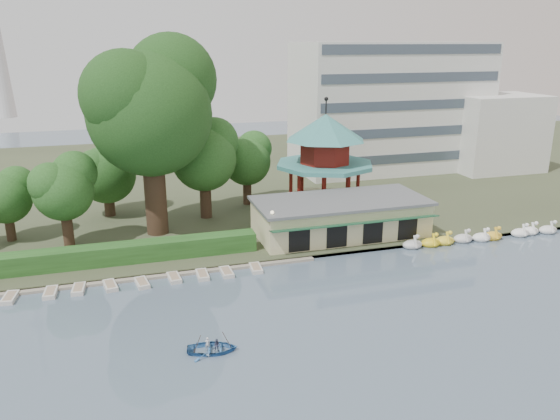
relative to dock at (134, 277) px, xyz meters
name	(u,v)px	position (x,y,z in m)	size (l,w,h in m)	color
ground_plane	(328,358)	(12.00, -17.20, -0.12)	(220.00, 220.00, 0.00)	slate
shore	(205,178)	(12.00, 34.80, 0.08)	(220.00, 70.00, 0.40)	#424930
embankment	(262,262)	(12.00, 0.10, 0.03)	(220.00, 0.60, 0.30)	gray
dock	(134,277)	(0.00, 0.00, 0.00)	(34.00, 1.60, 0.24)	gray
boathouse	(340,216)	(22.00, 4.77, 2.25)	(18.60, 9.39, 3.90)	beige
pavilion	(325,152)	(24.00, 14.80, 7.36)	(12.40, 12.40, 13.50)	beige
office_building	(407,111)	(44.67, 31.80, 9.61)	(38.00, 18.00, 20.00)	silver
hedge	(99,255)	(-3.00, 3.30, 1.18)	(30.00, 2.00, 1.80)	#295A21
lamp_post	(272,224)	(13.50, 1.80, 3.22)	(0.36, 0.36, 4.28)	black
big_tree	(151,103)	(3.17, 11.01, 14.29)	(14.14, 13.18, 21.10)	#3A281C
small_trees	(131,170)	(0.79, 14.85, 6.59)	(39.20, 16.53, 11.70)	#3A281C
swan_boats	(482,237)	(36.27, -0.57, 0.28)	(19.02, 2.08, 1.92)	silver
moored_rowboats	(111,286)	(-2.02, -1.38, 0.06)	(27.14, 2.74, 0.36)	beige
rowboat_with_passengers	(212,345)	(4.65, -14.12, 0.38)	(5.45, 4.36, 2.01)	#3267A2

